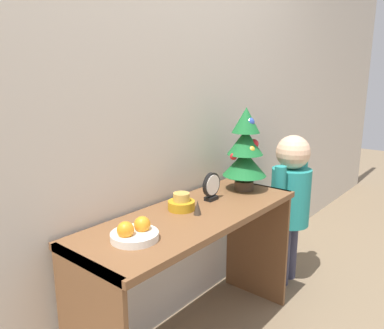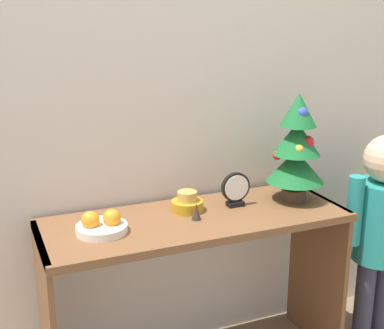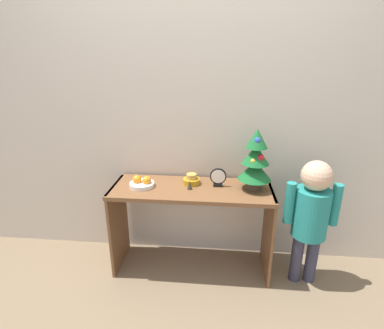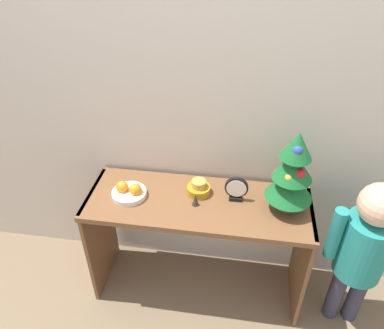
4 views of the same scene
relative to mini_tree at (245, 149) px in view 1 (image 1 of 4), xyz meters
The scene contains 8 objects.
back_wall 0.61m from the mini_tree, 151.01° to the left, with size 7.00×0.05×2.50m, color beige.
console_table 0.59m from the mini_tree, behind, with size 1.19×0.44×0.70m.
mini_tree is the anchor object (origin of this frame).
fruit_bowl 0.84m from the mini_tree, behind, with size 0.18×0.18×0.08m.
singing_bowl 0.50m from the mini_tree, behind, with size 0.13×0.13×0.08m.
desk_clock 0.30m from the mini_tree, behind, with size 0.12×0.04×0.14m.
figurine 0.50m from the mini_tree, behind, with size 0.04×0.04×0.07m.
child_figure 0.53m from the mini_tree, 13.21° to the right, with size 0.38×0.24×0.96m.
Camera 1 is at (-1.25, -0.80, 1.30)m, focal length 35.00 mm.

